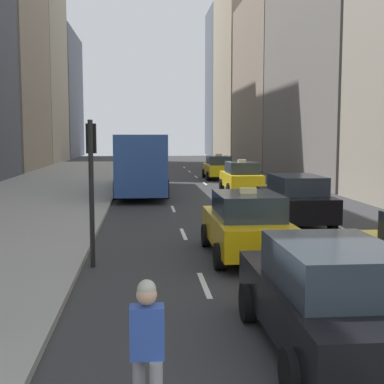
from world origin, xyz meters
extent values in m
cube|color=#9E9E99|center=(-7.00, 27.00, 0.07)|extent=(8.00, 66.00, 0.15)
cube|color=white|center=(-0.20, 8.00, 0.01)|extent=(0.12, 2.00, 0.01)
cube|color=white|center=(-0.20, 14.00, 0.01)|extent=(0.12, 2.00, 0.01)
cube|color=white|center=(-0.20, 20.00, 0.01)|extent=(0.12, 2.00, 0.01)
cube|color=white|center=(-0.20, 26.00, 0.01)|extent=(0.12, 2.00, 0.01)
cube|color=white|center=(-0.20, 32.00, 0.01)|extent=(0.12, 2.00, 0.01)
cube|color=white|center=(-0.20, 38.00, 0.01)|extent=(0.12, 2.00, 0.01)
cube|color=white|center=(-0.20, 44.00, 0.01)|extent=(0.12, 2.00, 0.01)
cube|color=white|center=(-0.20, 50.00, 0.01)|extent=(0.12, 2.00, 0.01)
cube|color=white|center=(2.60, 8.00, 0.01)|extent=(0.12, 2.00, 0.01)
cube|color=white|center=(2.60, 14.00, 0.01)|extent=(0.12, 2.00, 0.01)
cube|color=white|center=(2.60, 20.00, 0.01)|extent=(0.12, 2.00, 0.01)
cube|color=white|center=(2.60, 26.00, 0.01)|extent=(0.12, 2.00, 0.01)
cube|color=white|center=(2.60, 32.00, 0.01)|extent=(0.12, 2.00, 0.01)
cube|color=white|center=(2.60, 38.00, 0.01)|extent=(0.12, 2.00, 0.01)
cube|color=white|center=(2.60, 44.00, 0.01)|extent=(0.12, 2.00, 0.01)
cube|color=white|center=(2.60, 50.00, 0.01)|extent=(0.12, 2.00, 0.01)
cube|color=white|center=(5.40, 14.00, 0.01)|extent=(0.12, 2.00, 0.01)
cube|color=white|center=(5.40, 20.00, 0.01)|extent=(0.12, 2.00, 0.01)
cube|color=white|center=(5.40, 26.00, 0.01)|extent=(0.12, 2.00, 0.01)
cube|color=white|center=(5.40, 32.00, 0.01)|extent=(0.12, 2.00, 0.01)
cube|color=white|center=(5.40, 38.00, 0.01)|extent=(0.12, 2.00, 0.01)
cube|color=white|center=(5.40, 44.00, 0.01)|extent=(0.12, 2.00, 0.01)
cube|color=white|center=(5.40, 50.00, 0.01)|extent=(0.12, 2.00, 0.01)
cube|color=#A89E89|center=(-14.00, 61.15, 18.37)|extent=(6.00, 13.08, 36.74)
cube|color=slate|center=(-14.00, 76.89, 8.91)|extent=(6.00, 16.72, 17.81)
cube|color=gray|center=(12.00, 51.39, 8.59)|extent=(6.00, 16.29, 17.19)
cube|color=gray|center=(12.00, 68.65, 11.74)|extent=(6.00, 16.38, 23.49)
cube|color=#4C515B|center=(12.00, 82.19, 11.41)|extent=(6.00, 10.23, 22.83)
cube|color=yellow|center=(4.00, 26.49, 0.71)|extent=(1.80, 4.40, 0.76)
cube|color=#28333D|center=(4.00, 26.22, 1.41)|extent=(1.58, 2.29, 0.64)
cube|color=#F2E599|center=(4.00, 26.22, 1.80)|extent=(0.44, 0.20, 0.14)
cylinder|color=black|center=(3.10, 27.85, 0.33)|extent=(0.22, 0.66, 0.66)
cylinder|color=black|center=(4.90, 27.85, 0.33)|extent=(0.22, 0.66, 0.66)
cylinder|color=black|center=(3.10, 25.12, 0.33)|extent=(0.22, 0.66, 0.66)
cylinder|color=black|center=(4.90, 25.12, 0.33)|extent=(0.22, 0.66, 0.66)
cube|color=yellow|center=(1.20, 10.62, 0.71)|extent=(1.80, 4.40, 0.76)
cube|color=#28333D|center=(1.20, 10.35, 1.41)|extent=(1.58, 2.29, 0.64)
cube|color=#F2E599|center=(1.20, 10.35, 1.80)|extent=(0.44, 0.20, 0.14)
cylinder|color=black|center=(0.30, 11.98, 0.33)|extent=(0.22, 0.66, 0.66)
cylinder|color=black|center=(2.10, 11.98, 0.33)|extent=(0.22, 0.66, 0.66)
cylinder|color=black|center=(0.30, 9.25, 0.33)|extent=(0.22, 0.66, 0.66)
cylinder|color=black|center=(2.10, 9.25, 0.33)|extent=(0.22, 0.66, 0.66)
cube|color=yellow|center=(4.00, 35.68, 0.71)|extent=(1.80, 4.40, 0.76)
cube|color=#28333D|center=(4.00, 35.42, 1.41)|extent=(1.58, 2.29, 0.64)
cube|color=#F2E599|center=(4.00, 35.42, 1.80)|extent=(0.44, 0.20, 0.14)
cylinder|color=black|center=(3.10, 37.05, 0.33)|extent=(0.22, 0.66, 0.66)
cylinder|color=black|center=(4.90, 37.05, 0.33)|extent=(0.22, 0.66, 0.66)
cylinder|color=black|center=(3.10, 34.32, 0.33)|extent=(0.22, 0.66, 0.66)
cylinder|color=black|center=(4.90, 34.32, 0.33)|extent=(0.22, 0.66, 0.66)
cylinder|color=black|center=(3.10, 7.51, 0.33)|extent=(0.22, 0.66, 0.66)
cube|color=black|center=(4.00, 15.72, 0.74)|extent=(1.80, 4.87, 0.82)
cube|color=#28333D|center=(4.00, 15.43, 1.47)|extent=(1.58, 2.53, 0.64)
cylinder|color=black|center=(3.10, 17.23, 0.33)|extent=(0.22, 0.66, 0.66)
cylinder|color=black|center=(4.90, 17.23, 0.33)|extent=(0.22, 0.66, 0.66)
cylinder|color=black|center=(3.10, 14.21, 0.33)|extent=(0.22, 0.66, 0.66)
cylinder|color=black|center=(4.90, 14.21, 0.33)|extent=(0.22, 0.66, 0.66)
cube|color=black|center=(1.20, 4.28, 0.70)|extent=(1.80, 4.57, 0.73)
cube|color=#28333D|center=(1.20, 4.00, 1.38)|extent=(1.58, 2.37, 0.64)
cylinder|color=black|center=(0.30, 5.69, 0.33)|extent=(0.22, 0.66, 0.66)
cylinder|color=black|center=(2.10, 5.69, 0.33)|extent=(0.22, 0.66, 0.66)
cylinder|color=black|center=(0.30, 2.86, 0.33)|extent=(0.22, 0.66, 0.66)
cube|color=#2D519E|center=(-1.60, 27.01, 1.80)|extent=(2.50, 11.60, 2.90)
cube|color=#28333D|center=(-1.60, 32.76, 2.15)|extent=(2.30, 0.12, 1.40)
cube|color=#28333D|center=(-2.81, 27.01, 2.15)|extent=(0.08, 9.86, 1.10)
cube|color=yellow|center=(-1.60, 32.76, 3.05)|extent=(1.50, 0.10, 0.36)
cylinder|color=black|center=(-2.85, 30.60, 0.50)|extent=(0.30, 1.00, 1.00)
cylinder|color=black|center=(-0.35, 30.60, 0.50)|extent=(0.30, 1.00, 1.00)
cylinder|color=black|center=(-2.85, 23.82, 0.50)|extent=(0.30, 1.00, 1.00)
cylinder|color=black|center=(-0.35, 23.82, 0.50)|extent=(0.30, 1.00, 1.00)
cube|color=#2D4CA5|center=(-1.47, 2.21, 1.19)|extent=(0.36, 0.22, 0.56)
sphere|color=tan|center=(-1.47, 2.21, 1.58)|extent=(0.22, 0.22, 0.22)
sphere|color=#B2AD9E|center=(-1.47, 2.21, 1.65)|extent=(0.20, 0.20, 0.20)
cylinder|color=black|center=(-2.75, 9.84, 1.80)|extent=(0.12, 0.12, 3.60)
cube|color=black|center=(-2.75, 10.02, 3.15)|extent=(0.24, 0.20, 0.72)
sphere|color=red|center=(-2.75, 10.13, 3.38)|extent=(0.14, 0.14, 0.14)
sphere|color=#4C3F14|center=(-2.75, 10.13, 3.15)|extent=(0.14, 0.14, 0.14)
sphere|color=#198C2D|center=(-2.75, 10.13, 2.92)|extent=(0.14, 0.14, 0.14)
camera|label=1|loc=(-1.49, -3.21, 3.24)|focal=50.00mm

